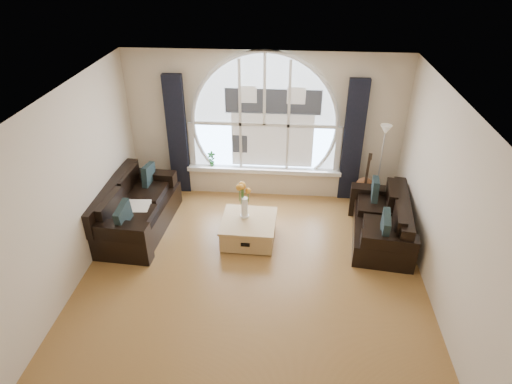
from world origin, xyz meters
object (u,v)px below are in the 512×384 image
(vase_flowers, at_px, (244,196))
(guitar, at_px, (366,177))
(sofa_right, at_px, (381,218))
(coffee_chest, at_px, (249,229))
(potted_plant, at_px, (212,159))
(floor_lamp, at_px, (380,168))
(sofa_left, at_px, (136,208))

(vase_flowers, relative_size, guitar, 0.66)
(sofa_right, distance_m, vase_flowers, 2.24)
(coffee_chest, height_order, vase_flowers, vase_flowers)
(vase_flowers, xyz_separation_m, potted_plant, (-0.78, 1.43, -0.08))
(sofa_right, height_order, guitar, guitar)
(sofa_right, xyz_separation_m, floor_lamp, (0.08, 1.02, 0.40))
(floor_lamp, bearing_deg, potted_plant, 174.30)
(coffee_chest, height_order, guitar, guitar)
(coffee_chest, relative_size, guitar, 0.82)
(coffee_chest, bearing_deg, vase_flowers, 128.93)
(potted_plant, bearing_deg, floor_lamp, -5.70)
(coffee_chest, distance_m, potted_plant, 1.82)
(sofa_right, relative_size, vase_flowers, 2.36)
(coffee_chest, height_order, potted_plant, potted_plant)
(sofa_left, bearing_deg, sofa_right, 4.20)
(sofa_right, bearing_deg, vase_flowers, -170.35)
(guitar, distance_m, potted_plant, 2.89)
(sofa_right, bearing_deg, potted_plant, 162.95)
(vase_flowers, bearing_deg, sofa_left, 177.75)
(floor_lamp, height_order, guitar, floor_lamp)
(sofa_left, relative_size, potted_plant, 6.54)
(sofa_right, distance_m, potted_plant, 3.28)
(sofa_right, xyz_separation_m, potted_plant, (-2.99, 1.33, 0.30))
(vase_flowers, bearing_deg, guitar, 30.80)
(sofa_right, relative_size, coffee_chest, 1.90)
(sofa_left, distance_m, coffee_chest, 1.93)
(floor_lamp, bearing_deg, sofa_left, -165.66)
(sofa_left, bearing_deg, coffee_chest, -1.33)
(sofa_right, bearing_deg, coffee_chest, -167.66)
(floor_lamp, relative_size, guitar, 1.51)
(vase_flowers, xyz_separation_m, guitar, (2.10, 1.25, -0.25))
(guitar, xyz_separation_m, potted_plant, (-2.88, 0.18, 0.17))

